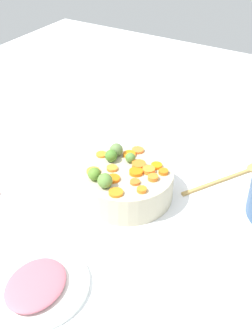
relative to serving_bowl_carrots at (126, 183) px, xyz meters
name	(u,v)px	position (x,y,z in m)	size (l,w,h in m)	color
tabletop	(141,194)	(0.03, 0.04, -0.05)	(2.40, 2.40, 0.02)	white
serving_bowl_carrots	(126,183)	(0.00, 0.00, 0.00)	(0.26, 0.26, 0.08)	#BBB394
carrot_slice_0	(115,192)	(0.03, -0.10, 0.05)	(0.04, 0.04, 0.01)	orange
carrot_slice_1	(149,170)	(0.05, 0.03, 0.05)	(0.03, 0.03, 0.01)	orange
carrot_slice_2	(139,164)	(0.02, 0.04, 0.05)	(0.04, 0.04, 0.01)	orange
carrot_slice_3	(157,166)	(0.06, 0.06, 0.05)	(0.03, 0.03, 0.01)	orange
carrot_slice_4	(142,190)	(0.08, -0.05, 0.05)	(0.03, 0.03, 0.01)	orange
carrot_slice_5	(102,154)	(-0.10, 0.03, 0.04)	(0.03, 0.03, 0.01)	orange
carrot_slice_6	(135,182)	(0.05, -0.03, 0.05)	(0.03, 0.03, 0.01)	orange
carrot_slice_7	(138,150)	(-0.02, 0.10, 0.05)	(0.03, 0.03, 0.01)	orange
carrot_slice_8	(93,171)	(-0.07, -0.05, 0.05)	(0.04, 0.04, 0.01)	orange
carrot_slice_9	(112,168)	(-0.04, -0.01, 0.05)	(0.03, 0.03, 0.01)	orange
carrot_slice_10	(153,178)	(0.08, 0.00, 0.05)	(0.03, 0.03, 0.01)	orange
carrot_slice_11	(163,172)	(0.09, 0.04, 0.05)	(0.03, 0.03, 0.01)	orange
carrot_slice_12	(136,172)	(0.03, 0.00, 0.05)	(0.04, 0.04, 0.01)	orange
carrot_slice_13	(129,154)	(-0.03, 0.07, 0.05)	(0.04, 0.04, 0.01)	orange
carrot_slice_14	(113,179)	(-0.01, -0.05, 0.05)	(0.04, 0.04, 0.01)	orange
brussels_sprout_0	(105,181)	(-0.01, -0.09, 0.06)	(0.04, 0.04, 0.04)	#598337
brussels_sprout_1	(116,150)	(-0.06, 0.05, 0.06)	(0.04, 0.04, 0.04)	#5B7841
brussels_sprout_2	(130,158)	(-0.01, 0.04, 0.06)	(0.03, 0.03, 0.03)	#528537
brussels_sprout_3	(94,174)	(-0.05, -0.07, 0.06)	(0.03, 0.03, 0.03)	#548028
brussels_sprout_4	(111,156)	(-0.06, 0.02, 0.06)	(0.03, 0.03, 0.03)	#447928
wooden_spoon	(243,172)	(0.24, 0.27, -0.04)	(0.18, 0.27, 0.01)	#AA8749
ham_plate	(35,284)	(-0.01, -0.37, -0.04)	(0.24, 0.24, 0.01)	white
ham_slice_main	(36,284)	(0.01, -0.38, -0.02)	(0.15, 0.12, 0.02)	#BD6171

